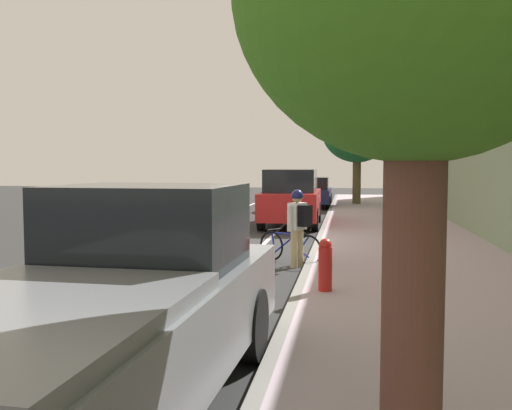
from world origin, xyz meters
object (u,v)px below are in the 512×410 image
object	(u,v)px
parked_sedan_dark_blue_mid	(313,192)
bicycle_at_curb	(290,247)
cyclist_with_backpack	(298,220)
parked_pickup_grey_nearest	(112,312)
parked_suv_red_second	(291,197)
fire_hydrant	(325,264)
street_tree_mid_block	(357,131)

from	to	relation	value
parked_sedan_dark_blue_mid	bicycle_at_curb	size ratio (longest dim) A/B	3.02
parked_sedan_dark_blue_mid	bicycle_at_curb	xyz separation A→B (m)	(0.53, -16.68, -0.39)
cyclist_with_backpack	parked_pickup_grey_nearest	bearing A→B (deg)	-97.40
parked_suv_red_second	bicycle_at_curb	xyz separation A→B (m)	(0.71, -7.50, -0.67)
parked_suv_red_second	cyclist_with_backpack	distance (m)	8.02
parked_suv_red_second	cyclist_with_backpack	world-z (taller)	parked_suv_red_second
fire_hydrant	cyclist_with_backpack	bearing A→B (deg)	103.54
parked_sedan_dark_blue_mid	fire_hydrant	distance (m)	19.99
parked_suv_red_second	fire_hydrant	xyz separation A→B (m)	(1.61, -10.75, -0.46)
street_tree_mid_block	parked_suv_red_second	bearing A→B (deg)	-103.39
parked_pickup_grey_nearest	street_tree_mid_block	xyz separation A→B (m)	(2.39, 25.26, 2.99)
parked_suv_red_second	cyclist_with_backpack	size ratio (longest dim) A/B	2.90
parked_pickup_grey_nearest	cyclist_with_backpack	distance (m)	7.37
bicycle_at_curb	street_tree_mid_block	world-z (taller)	street_tree_mid_block
bicycle_at_curb	fire_hydrant	distance (m)	3.38
parked_suv_red_second	parked_pickup_grey_nearest	bearing A→B (deg)	-90.05
parked_sedan_dark_blue_mid	cyclist_with_backpack	distance (m)	17.17
parked_pickup_grey_nearest	fire_hydrant	xyz separation A→B (m)	(1.62, 4.51, -0.33)
cyclist_with_backpack	fire_hydrant	size ratio (longest dim) A/B	1.94
parked_suv_red_second	parked_sedan_dark_blue_mid	bearing A→B (deg)	88.83
bicycle_at_curb	street_tree_mid_block	bearing A→B (deg)	84.56
parked_pickup_grey_nearest	cyclist_with_backpack	bearing A→B (deg)	82.60
bicycle_at_curb	street_tree_mid_block	distance (m)	17.93
parked_suv_red_second	cyclist_with_backpack	xyz separation A→B (m)	(0.93, -7.96, -0.04)
parked_pickup_grey_nearest	street_tree_mid_block	bearing A→B (deg)	84.59
bicycle_at_curb	cyclist_with_backpack	bearing A→B (deg)	-64.37
parked_pickup_grey_nearest	bicycle_at_curb	size ratio (longest dim) A/B	3.67
parked_sedan_dark_blue_mid	bicycle_at_curb	bearing A→B (deg)	-88.20
cyclist_with_backpack	street_tree_mid_block	xyz separation A→B (m)	(1.45, 17.96, 2.90)
parked_suv_red_second	fire_hydrant	size ratio (longest dim) A/B	5.64
fire_hydrant	bicycle_at_curb	bearing A→B (deg)	105.37
parked_sedan_dark_blue_mid	fire_hydrant	xyz separation A→B (m)	(1.42, -19.94, -0.19)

